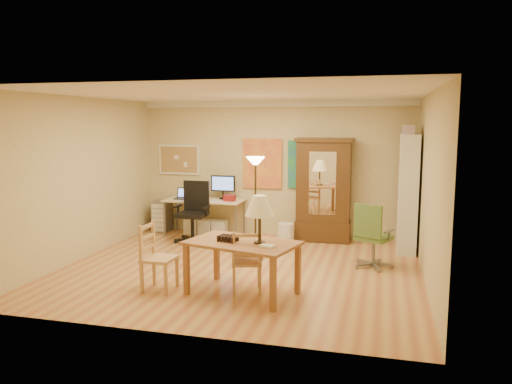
% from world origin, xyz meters
% --- Properties ---
extents(floor, '(5.50, 5.50, 0.00)m').
position_xyz_m(floor, '(0.00, 0.00, 0.00)').
color(floor, '#B0683E').
rests_on(floor, ground).
extents(crown_molding, '(5.50, 0.08, 0.12)m').
position_xyz_m(crown_molding, '(0.00, 2.46, 2.64)').
color(crown_molding, white).
rests_on(crown_molding, floor).
extents(corkboard, '(0.90, 0.04, 0.62)m').
position_xyz_m(corkboard, '(-2.05, 2.47, 1.50)').
color(corkboard, tan).
rests_on(corkboard, floor).
extents(art_panel_left, '(0.80, 0.04, 1.00)m').
position_xyz_m(art_panel_left, '(-0.25, 2.47, 1.45)').
color(art_panel_left, yellow).
rests_on(art_panel_left, floor).
extents(art_panel_right, '(0.75, 0.04, 0.95)m').
position_xyz_m(art_panel_right, '(0.65, 2.47, 1.45)').
color(art_panel_right, teal).
rests_on(art_panel_right, floor).
extents(dining_table, '(1.60, 1.19, 1.34)m').
position_xyz_m(dining_table, '(0.43, -1.09, 0.85)').
color(dining_table, brown).
rests_on(dining_table, floor).
extents(ladder_chair_back, '(0.49, 0.48, 0.86)m').
position_xyz_m(ladder_chair_back, '(0.38, -1.00, 0.40)').
color(ladder_chair_back, '#A17349').
rests_on(ladder_chair_back, floor).
extents(ladder_chair_left, '(0.41, 0.43, 0.92)m').
position_xyz_m(ladder_chair_left, '(-0.83, -1.21, 0.43)').
color(ladder_chair_left, '#A17349').
rests_on(ladder_chair_left, floor).
extents(torchiere_lamp, '(0.31, 0.31, 1.72)m').
position_xyz_m(torchiere_lamp, '(0.09, 0.60, 1.38)').
color(torchiere_lamp, '#382C16').
rests_on(torchiere_lamp, floor).
extents(computer_desk, '(1.60, 0.70, 1.21)m').
position_xyz_m(computer_desk, '(-1.34, 2.16, 0.44)').
color(computer_desk, beige).
rests_on(computer_desk, floor).
extents(office_chair_black, '(0.71, 0.71, 1.16)m').
position_xyz_m(office_chair_black, '(-1.39, 1.53, 0.31)').
color(office_chair_black, black).
rests_on(office_chair_black, floor).
extents(office_chair_green, '(0.63, 0.63, 1.03)m').
position_xyz_m(office_chair_green, '(1.99, 0.60, 0.28)').
color(office_chair_green, slate).
rests_on(office_chair_green, floor).
extents(drawer_cart, '(0.33, 0.39, 0.65)m').
position_xyz_m(drawer_cart, '(-2.36, 2.22, 0.33)').
color(drawer_cart, slate).
rests_on(drawer_cart, floor).
extents(armoire, '(1.08, 0.51, 1.98)m').
position_xyz_m(armoire, '(1.02, 2.24, 0.86)').
color(armoire, '#3B1F10').
rests_on(armoire, floor).
extents(bookshelf, '(0.31, 0.83, 2.08)m').
position_xyz_m(bookshelf, '(2.55, 1.80, 1.03)').
color(bookshelf, white).
rests_on(bookshelf, floor).
extents(wastebin, '(0.31, 0.31, 0.38)m').
position_xyz_m(wastebin, '(0.36, 1.83, 0.19)').
color(wastebin, silver).
rests_on(wastebin, floor).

